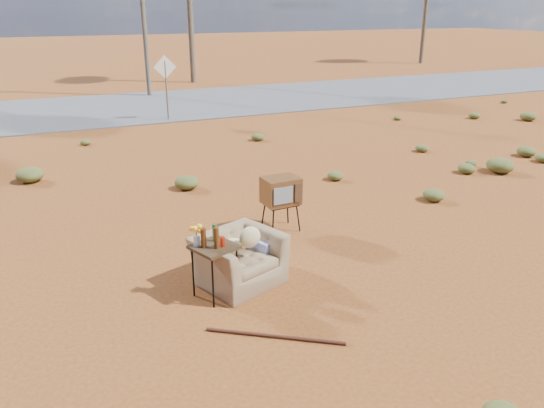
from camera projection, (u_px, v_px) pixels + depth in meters
name	position (u px, v px, depth m)	size (l,w,h in m)	color
ground	(266.00, 284.00, 7.59)	(140.00, 140.00, 0.00)	brown
highway	(112.00, 108.00, 20.40)	(140.00, 7.00, 0.04)	#565659
armchair	(243.00, 251.00, 7.56)	(1.45, 1.23, 0.98)	olive
tv_unit	(281.00, 191.00, 9.17)	(0.63, 0.52, 0.97)	black
side_table	(210.00, 244.00, 7.01)	(0.68, 0.68, 1.06)	#362413
rusty_bar	(275.00, 336.00, 6.36)	(0.05, 0.05, 1.70)	#481F13
road_sign	(166.00, 76.00, 17.89)	(0.78, 0.06, 2.19)	brown
scrub_patch	(145.00, 191.00, 10.99)	(17.49, 8.07, 0.33)	#525927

